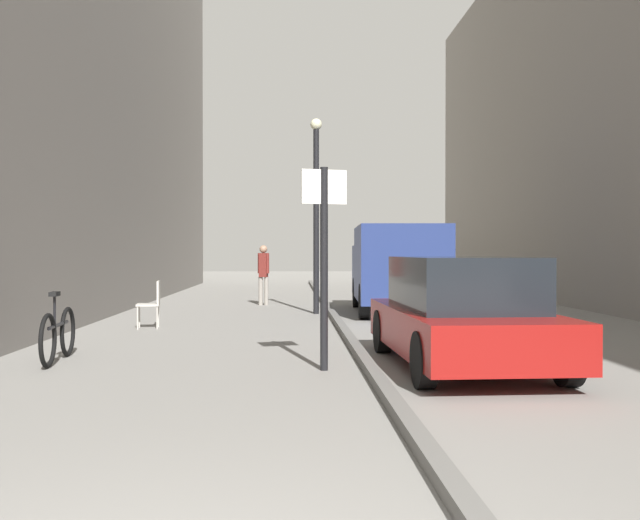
{
  "coord_description": "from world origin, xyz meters",
  "views": [
    {
      "loc": [
        0.57,
        -2.65,
        1.52
      ],
      "look_at": [
        1.08,
        9.26,
        1.38
      ],
      "focal_mm": 40.09,
      "sensor_mm": 36.0,
      "label": 1
    }
  ],
  "objects_px": {
    "delivery_van": "(397,266)",
    "lamp_post": "(316,202)",
    "pedestrian_main_foreground": "(263,271)",
    "bicycle_leaning": "(58,334)",
    "street_sign_post": "(324,250)",
    "cafe_chair_near_window": "(153,301)",
    "parked_car": "(462,313)"
  },
  "relations": [
    {
      "from": "delivery_van",
      "to": "lamp_post",
      "type": "distance_m",
      "value": 2.56
    },
    {
      "from": "pedestrian_main_foreground",
      "to": "bicycle_leaning",
      "type": "relative_size",
      "value": 0.96
    },
    {
      "from": "street_sign_post",
      "to": "lamp_post",
      "type": "height_order",
      "value": "lamp_post"
    },
    {
      "from": "street_sign_post",
      "to": "cafe_chair_near_window",
      "type": "distance_m",
      "value": 6.1
    },
    {
      "from": "lamp_post",
      "to": "cafe_chair_near_window",
      "type": "height_order",
      "value": "lamp_post"
    },
    {
      "from": "bicycle_leaning",
      "to": "lamp_post",
      "type": "bearing_deg",
      "value": 59.19
    },
    {
      "from": "street_sign_post",
      "to": "pedestrian_main_foreground",
      "type": "bearing_deg",
      "value": -98.56
    },
    {
      "from": "pedestrian_main_foreground",
      "to": "delivery_van",
      "type": "bearing_deg",
      "value": -21.21
    },
    {
      "from": "bicycle_leaning",
      "to": "cafe_chair_near_window",
      "type": "bearing_deg",
      "value": 80.13
    },
    {
      "from": "parked_car",
      "to": "lamp_post",
      "type": "height_order",
      "value": "lamp_post"
    },
    {
      "from": "cafe_chair_near_window",
      "to": "delivery_van",
      "type": "bearing_deg",
      "value": -64.48
    },
    {
      "from": "delivery_van",
      "to": "cafe_chair_near_window",
      "type": "height_order",
      "value": "delivery_van"
    },
    {
      "from": "pedestrian_main_foreground",
      "to": "cafe_chair_near_window",
      "type": "height_order",
      "value": "pedestrian_main_foreground"
    },
    {
      "from": "parked_car",
      "to": "bicycle_leaning",
      "type": "distance_m",
      "value": 5.5
    },
    {
      "from": "pedestrian_main_foreground",
      "to": "bicycle_leaning",
      "type": "xyz_separation_m",
      "value": [
        -2.45,
        -10.33,
        -0.6
      ]
    },
    {
      "from": "pedestrian_main_foreground",
      "to": "street_sign_post",
      "type": "relative_size",
      "value": 0.65
    },
    {
      "from": "parked_car",
      "to": "lamp_post",
      "type": "distance_m",
      "value": 8.51
    },
    {
      "from": "delivery_van",
      "to": "cafe_chair_near_window",
      "type": "distance_m",
      "value": 6.37
    },
    {
      "from": "lamp_post",
      "to": "delivery_van",
      "type": "bearing_deg",
      "value": 5.59
    },
    {
      "from": "parked_car",
      "to": "cafe_chair_near_window",
      "type": "xyz_separation_m",
      "value": [
        -4.97,
        4.95,
        -0.17
      ]
    },
    {
      "from": "delivery_van",
      "to": "bicycle_leaning",
      "type": "height_order",
      "value": "delivery_van"
    },
    {
      "from": "delivery_van",
      "to": "cafe_chair_near_window",
      "type": "xyz_separation_m",
      "value": [
        -5.37,
        -3.36,
        -0.61
      ]
    },
    {
      "from": "street_sign_post",
      "to": "cafe_chair_near_window",
      "type": "xyz_separation_m",
      "value": [
        -3.15,
        5.13,
        -1.0
      ]
    },
    {
      "from": "lamp_post",
      "to": "cafe_chair_near_window",
      "type": "relative_size",
      "value": 5.06
    },
    {
      "from": "bicycle_leaning",
      "to": "parked_car",
      "type": "bearing_deg",
      "value": -10.53
    },
    {
      "from": "street_sign_post",
      "to": "cafe_chair_near_window",
      "type": "height_order",
      "value": "street_sign_post"
    },
    {
      "from": "parked_car",
      "to": "street_sign_post",
      "type": "bearing_deg",
      "value": -176.37
    },
    {
      "from": "lamp_post",
      "to": "pedestrian_main_foreground",
      "type": "bearing_deg",
      "value": 115.73
    },
    {
      "from": "cafe_chair_near_window",
      "to": "street_sign_post",
      "type": "bearing_deg",
      "value": -154.88
    },
    {
      "from": "street_sign_post",
      "to": "bicycle_leaning",
      "type": "bearing_deg",
      "value": -27.65
    },
    {
      "from": "lamp_post",
      "to": "street_sign_post",
      "type": "bearing_deg",
      "value": -91.45
    },
    {
      "from": "parked_car",
      "to": "bicycle_leaning",
      "type": "bearing_deg",
      "value": 171.2
    }
  ]
}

